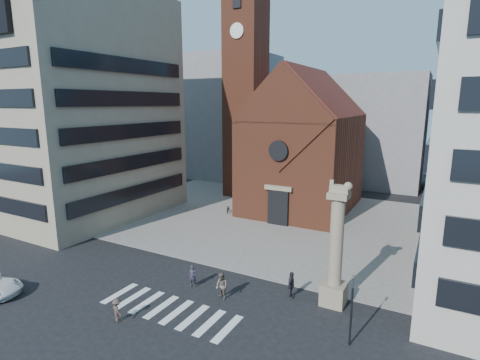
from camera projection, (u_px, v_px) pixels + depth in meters
name	position (u px, v px, depth m)	size (l,w,h in m)	color
ground	(189.00, 288.00, 27.87)	(120.00, 120.00, 0.00)	black
piazza	(285.00, 220.00, 44.20)	(46.00, 30.00, 0.05)	gray
zebra_crossing	(169.00, 309.00, 25.03)	(10.20, 3.20, 0.01)	white
church	(304.00, 147.00, 47.78)	(12.00, 16.65, 18.00)	brown
campanile	(246.00, 87.00, 53.45)	(5.50, 5.50, 31.20)	brown
building_left	(74.00, 108.00, 45.09)	(18.00, 20.00, 26.00)	gray
bg_block_left	(228.00, 117.00, 69.41)	(16.00, 14.00, 22.00)	gray
bg_block_mid	(379.00, 131.00, 61.92)	(14.00, 12.00, 18.00)	gray
lion_column	(336.00, 257.00, 25.05)	(1.63, 1.60, 8.68)	gray
traffic_light	(352.00, 308.00, 20.92)	(0.13, 0.16, 4.30)	black
pedestrian_0	(193.00, 276.00, 27.97)	(0.62, 0.41, 1.71)	#2F2939
pedestrian_1	(222.00, 286.00, 26.16)	(0.95, 0.74, 1.96)	#655951
pedestrian_2	(291.00, 285.00, 26.38)	(1.14, 0.47, 1.94)	#29272F
pedestrian_3	(117.00, 310.00, 23.53)	(0.99, 0.57, 1.54)	#483730
scooter_0	(228.00, 209.00, 47.12)	(0.60, 1.71, 0.90)	black
scooter_1	(240.00, 210.00, 46.32)	(0.47, 1.66, 1.00)	black
scooter_2	(252.00, 212.00, 45.53)	(0.60, 1.71, 0.90)	black
scooter_3	(265.00, 214.00, 44.73)	(0.47, 1.66, 1.00)	black
scooter_4	(278.00, 216.00, 43.94)	(0.60, 1.71, 0.90)	black
scooter_5	(291.00, 218.00, 43.14)	(0.47, 1.66, 1.00)	black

